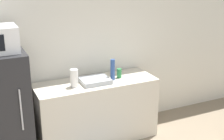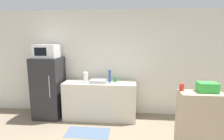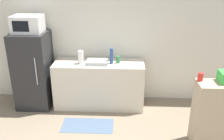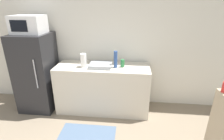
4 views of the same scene
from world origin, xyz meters
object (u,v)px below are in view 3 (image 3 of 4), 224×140
Objects in this scene: refrigerator at (33,70)px; bottle_short at (118,60)px; paper_towel_roll at (81,57)px; bottle_tall at (112,56)px; jar at (200,77)px; microwave at (28,24)px.

refrigerator reaches higher than bottle_short.
bottle_short is 0.70m from paper_towel_roll.
bottle_tall is 0.15m from bottle_short.
jar reaches higher than bottle_short.
paper_towel_roll is (0.93, -0.02, 0.28)m from refrigerator.
bottle_short is at bearing 1.33° from refrigerator.
microwave is at bearing -178.63° from bottle_short.
bottle_tall is at bearing 142.23° from jar.
jar is (2.82, -1.03, -0.53)m from microwave.
bottle_tall is at bearing 2.13° from paper_towel_roll.
bottle_short is 0.56× the size of paper_towel_roll.
jar is at bearing -19.97° from microwave.
microwave is 3.87× the size of bottle_short.
microwave is at bearing 160.03° from jar.
bottle_tall reaches higher than jar.
jar is (1.32, -1.03, 0.05)m from bottle_tall.
paper_towel_roll is (-1.89, 1.01, -0.08)m from jar.
microwave reaches higher than paper_towel_roll.
paper_towel_roll is (0.93, -0.02, -0.60)m from microwave.
paper_towel_roll is (-0.69, -0.06, 0.05)m from bottle_short.
microwave is at bearing -179.98° from bottle_tall.
refrigerator is 12.45× the size of jar.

